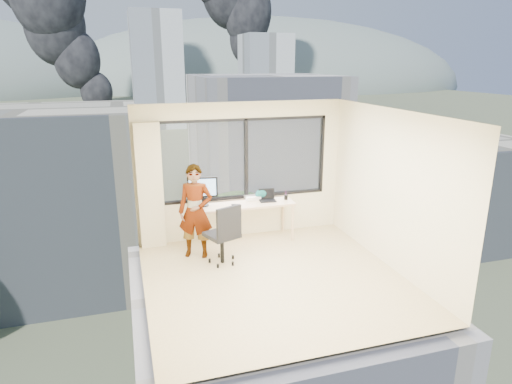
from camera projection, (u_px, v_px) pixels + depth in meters
name	position (u px, v px, depth m)	size (l,w,h in m)	color
floor	(274.00, 278.00, 7.06)	(4.00, 4.00, 0.01)	#D4BF8A
ceiling	(276.00, 113.00, 6.33)	(4.00, 4.00, 0.01)	white
wall_front	(335.00, 253.00, 4.85)	(4.00, 0.01, 2.60)	#F9E5C1
wall_left	(138.00, 213.00, 6.14)	(0.01, 4.00, 2.60)	#F9E5C1
wall_right	(391.00, 190.00, 7.24)	(0.01, 4.00, 2.60)	#F9E5C1
window_wall	(243.00, 159.00, 8.48)	(3.30, 0.16, 1.55)	black
curtain	(150.00, 187.00, 7.99)	(0.45, 0.14, 2.30)	beige
desk	(246.00, 222.00, 8.48)	(1.80, 0.60, 0.75)	beige
chair	(222.00, 233.00, 7.48)	(0.55, 0.55, 1.08)	black
person	(196.00, 211.00, 7.67)	(0.60, 0.39, 1.64)	#2D2D33
monitor	(203.00, 191.00, 8.14)	(0.55, 0.12, 0.55)	black
game_console	(252.00, 197.00, 8.60)	(0.28, 0.23, 0.07)	white
laptop	(268.00, 196.00, 8.46)	(0.31, 0.32, 0.20)	black
cellphone	(235.00, 205.00, 8.25)	(0.12, 0.05, 0.01)	black
pen_cup	(286.00, 197.00, 8.57)	(0.07, 0.07, 0.09)	black
handbag	(262.00, 194.00, 8.58)	(0.26, 0.13, 0.20)	#0C493E
exterior_ground	(131.00, 128.00, 121.28)	(400.00, 400.00, 0.04)	#515B3D
near_bldg_a	(35.00, 202.00, 34.11)	(16.00, 12.00, 14.00)	beige
near_bldg_b	(264.00, 153.00, 46.98)	(14.00, 13.00, 16.00)	silver
near_bldg_c	(470.00, 192.00, 43.61)	(12.00, 10.00, 10.00)	beige
far_tower_b	(157.00, 71.00, 119.27)	(13.00, 13.00, 30.00)	silver
far_tower_c	(265.00, 75.00, 148.43)	(15.00, 15.00, 26.00)	silver
hill_b	(261.00, 86.00, 332.69)	(300.00, 220.00, 96.00)	slate
tree_b	(239.00, 278.00, 27.38)	(7.60, 7.60, 9.00)	#28551C
tree_c	(339.00, 170.00, 52.42)	(8.40, 8.40, 10.00)	#28551C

